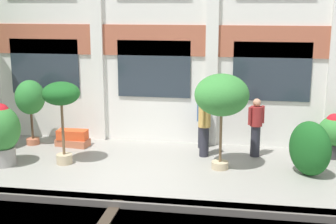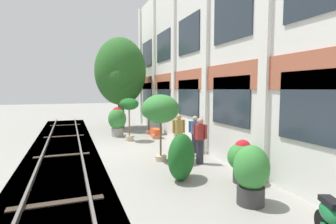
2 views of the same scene
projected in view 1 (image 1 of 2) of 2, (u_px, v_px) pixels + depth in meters
The scene contains 11 objects.
ground_plane at pixel (131, 177), 11.48m from camera, with size 80.00×80.00×0.00m, color gray.
potted_plant_terracotta_small at pixel (61, 99), 12.04m from camera, with size 0.98×0.98×2.20m.
potted_plant_ribbed_drum at pixel (1, 131), 12.14m from camera, with size 1.00×1.00×1.66m.
potted_plant_tall_urn at pixel (222, 96), 11.64m from camera, with size 1.37×1.37×2.47m.
potted_plant_stone_basin at pixel (333, 133), 12.80m from camera, with size 0.84×0.84×1.24m.
potted_plant_square_trough at pixel (73, 138), 13.93m from camera, with size 1.03×0.58×0.49m.
potted_plant_low_pan at pixel (30, 99), 13.84m from camera, with size 0.88×0.88×1.96m.
resident_by_doorway at pixel (204, 125), 12.84m from camera, with size 0.34×0.52×1.66m.
resident_watching_tracks at pixel (256, 126), 12.85m from camera, with size 0.45×0.35×1.64m.
resident_near_plants at pixel (203, 120), 13.63m from camera, with size 0.34×0.48×1.56m.
topiary_hedge at pixel (310, 149), 11.46m from camera, with size 1.17×0.70×1.37m, color #19561E.
Camera 1 is at (2.66, -10.53, 4.16)m, focal length 50.00 mm.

